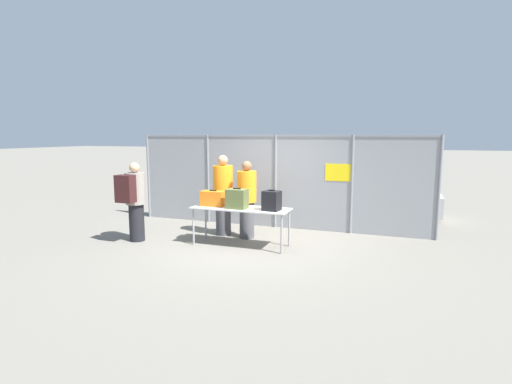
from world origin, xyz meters
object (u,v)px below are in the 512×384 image
(suitcase_olive, at_px, (237,199))
(security_worker_far, at_px, (223,194))
(security_worker_near, at_px, (247,199))
(utility_trailer, at_px, (373,202))
(traveler_hooded, at_px, (134,199))
(suitcase_black, at_px, (272,201))
(suitcase_orange, at_px, (213,198))
(inspection_table, at_px, (241,211))

(suitcase_olive, distance_m, security_worker_far, 1.06)
(security_worker_near, relative_size, utility_trailer, 0.38)
(security_worker_near, height_order, security_worker_far, security_worker_far)
(traveler_hooded, bearing_deg, suitcase_olive, 13.29)
(suitcase_olive, relative_size, suitcase_black, 1.01)
(suitcase_orange, height_order, suitcase_black, suitcase_black)
(suitcase_black, relative_size, security_worker_near, 0.24)
(suitcase_orange, bearing_deg, inspection_table, -0.55)
(inspection_table, xyz_separation_m, traveler_hooded, (-2.27, -0.48, 0.20))
(inspection_table, distance_m, security_worker_far, 1.04)
(security_worker_near, xyz_separation_m, security_worker_far, (-0.61, 0.08, 0.06))
(suitcase_orange, distance_m, traveler_hooded, 1.70)
(inspection_table, bearing_deg, utility_trailer, 60.27)
(traveler_hooded, height_order, security_worker_near, security_worker_near)
(suitcase_olive, height_order, utility_trailer, suitcase_olive)
(suitcase_olive, bearing_deg, traveler_hooded, -170.14)
(utility_trailer, bearing_deg, security_worker_near, -125.23)
(inspection_table, distance_m, suitcase_orange, 0.67)
(suitcase_black, bearing_deg, utility_trailer, 68.22)
(inspection_table, distance_m, security_worker_near, 0.66)
(utility_trailer, bearing_deg, suitcase_olive, -119.63)
(inspection_table, relative_size, suitcase_black, 4.90)
(traveler_hooded, relative_size, security_worker_near, 0.99)
(inspection_table, bearing_deg, suitcase_black, -5.16)
(security_worker_far, bearing_deg, traveler_hooded, 15.34)
(suitcase_olive, distance_m, suitcase_black, 0.73)
(suitcase_black, bearing_deg, suitcase_olive, -177.39)
(suitcase_orange, xyz_separation_m, suitcase_black, (1.32, -0.07, 0.04))
(suitcase_orange, relative_size, security_worker_far, 0.27)
(suitcase_black, height_order, security_worker_far, security_worker_far)
(inspection_table, height_order, security_worker_far, security_worker_far)
(suitcase_orange, relative_size, security_worker_near, 0.28)
(security_worker_near, height_order, utility_trailer, security_worker_near)
(suitcase_black, distance_m, security_worker_far, 1.61)
(utility_trailer, bearing_deg, suitcase_black, -111.78)
(suitcase_black, height_order, security_worker_near, security_worker_near)
(suitcase_orange, xyz_separation_m, utility_trailer, (3.00, 4.13, -0.55))
(traveler_hooded, bearing_deg, suitcase_black, 11.52)
(inspection_table, relative_size, security_worker_far, 1.11)
(traveler_hooded, height_order, security_worker_far, security_worker_far)
(traveler_hooded, bearing_deg, inspection_table, 15.42)
(utility_trailer, bearing_deg, suitcase_orange, -125.96)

